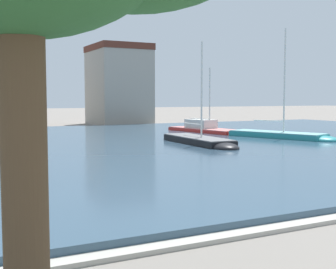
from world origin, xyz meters
name	(u,v)px	position (x,y,z in m)	size (l,w,h in m)	color
harbor_water	(74,147)	(0.00, 28.21, 0.15)	(79.28, 40.75, 0.31)	#334C60
quay_edge_coping	(290,226)	(0.00, 7.58, 0.06)	(79.28, 0.50, 0.12)	#ADA89E
sailboat_red	(209,131)	(13.78, 33.41, 0.46)	(3.76, 9.41, 6.08)	red
sailboat_black	(203,143)	(7.66, 24.48, 0.40)	(2.21, 8.10, 7.11)	black
sailboat_teal	(286,137)	(15.75, 25.53, 0.41)	(4.83, 8.93, 8.64)	teal
townhouse_wide_warehouse	(0,86)	(-1.36, 54.21, 4.73)	(8.51, 5.57, 9.43)	gray
townhouse_end_terrace	(119,85)	(12.99, 53.89, 5.07)	(6.70, 8.06, 10.11)	gray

